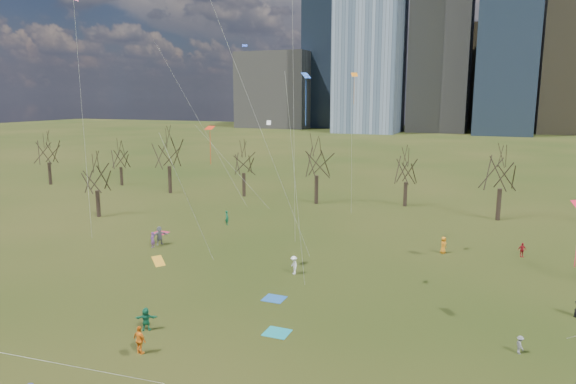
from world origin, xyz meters
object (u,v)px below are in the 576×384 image
at_px(blanket_navy, 274,299).
at_px(blanket_crimson, 161,233).
at_px(person_4, 140,340).
at_px(blanket_teal, 277,333).

relative_size(blanket_navy, blanket_crimson, 1.00).
bearing_deg(blanket_navy, person_4, -110.53).
bearing_deg(blanket_teal, blanket_crimson, 140.86).
bearing_deg(blanket_teal, blanket_navy, 115.41).
xyz_separation_m(blanket_teal, blanket_navy, (-2.43, 5.12, 0.00)).
xyz_separation_m(blanket_navy, person_4, (-4.00, -10.67, 0.85)).
distance_m(blanket_crimson, person_4, 27.93).
bearing_deg(blanket_crimson, blanket_navy, -33.09).
relative_size(blanket_teal, blanket_navy, 1.00).
bearing_deg(blanket_teal, person_4, -139.21).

